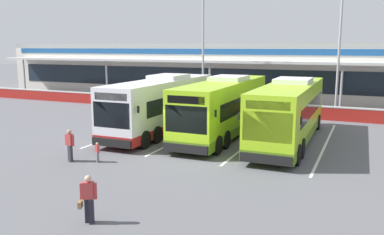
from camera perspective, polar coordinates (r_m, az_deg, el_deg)
The scene contains 15 objects.
ground_plane at distance 20.68m, azimuth -0.98°, elevation -5.89°, with size 200.00×200.00×0.00m, color #56565B.
terminal_building at distance 45.79m, azimuth 13.35°, elevation 6.46°, with size 70.00×13.00×6.00m.
red_barrier_wall at distance 33.98m, azimuth 9.31°, elevation 1.26°, with size 60.00×0.40×1.10m.
coach_bus_leftmost at distance 27.06m, azimuth -4.19°, elevation 1.76°, with size 2.99×12.18×3.78m.
coach_bus_left_centre at distance 25.81m, azimuth 4.55°, elevation 1.35°, with size 2.99×12.18×3.78m.
coach_bus_centre at distance 24.52m, azimuth 13.68°, elevation 0.64°, with size 2.99×12.18×3.78m.
bay_stripe_far_west at distance 28.72m, azimuth -7.39°, elevation -1.42°, with size 0.14×13.00×0.01m, color silver.
bay_stripe_west at distance 26.82m, azimuth 0.32°, elevation -2.16°, with size 0.14×13.00×0.01m, color silver.
bay_stripe_mid_west at distance 25.48m, azimuth 9.02°, elevation -2.94°, with size 0.14×13.00×0.01m, color silver.
bay_stripe_centre at distance 24.79m, azimuth 18.46°, elevation -3.71°, with size 0.14×13.00×0.01m, color silver.
pedestrian_with_handbag at distance 13.63m, azimuth -14.55°, elevation -11.02°, with size 0.65×0.43×1.62m.
pedestrian_in_dark_coat at distance 20.92m, azimuth -17.00°, elevation -3.68°, with size 0.54×0.32×1.62m.
pedestrian_child at distance 20.51m, azimuth -13.31°, elevation -4.73°, with size 0.33×0.24×1.00m.
lamp_post_west at distance 37.52m, azimuth 1.59°, elevation 11.00°, with size 3.24×0.28×11.00m.
lamp_post_centre at distance 35.41m, azimuth 20.29°, elevation 10.44°, with size 3.24×0.28×11.00m.
Camera 1 is at (8.34, -18.04, 5.69)m, focal length 37.48 mm.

